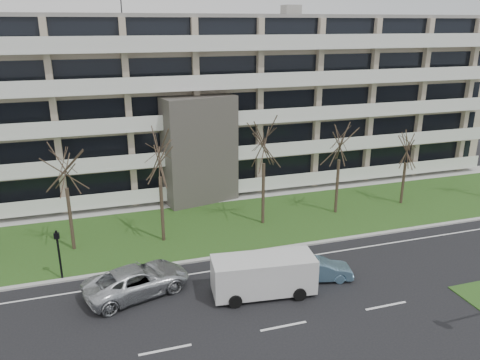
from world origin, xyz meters
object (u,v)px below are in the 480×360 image
object	(u,v)px
silver_pickup	(137,280)
white_van	(265,272)
blue_sedan	(319,270)
pedestrian_signal	(58,249)

from	to	relation	value
silver_pickup	white_van	world-z (taller)	white_van
silver_pickup	blue_sedan	xyz separation A→B (m)	(10.48, -1.69, -0.18)
white_van	pedestrian_signal	bearing A→B (deg)	161.83
silver_pickup	pedestrian_signal	bearing A→B (deg)	38.34
silver_pickup	blue_sedan	world-z (taller)	silver_pickup
blue_sedan	pedestrian_signal	world-z (taller)	pedestrian_signal
silver_pickup	blue_sedan	bearing A→B (deg)	-116.06
white_van	pedestrian_signal	xyz separation A→B (m)	(-11.02, 5.04, 0.70)
blue_sedan	silver_pickup	bearing A→B (deg)	94.26
blue_sedan	white_van	bearing A→B (deg)	110.51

